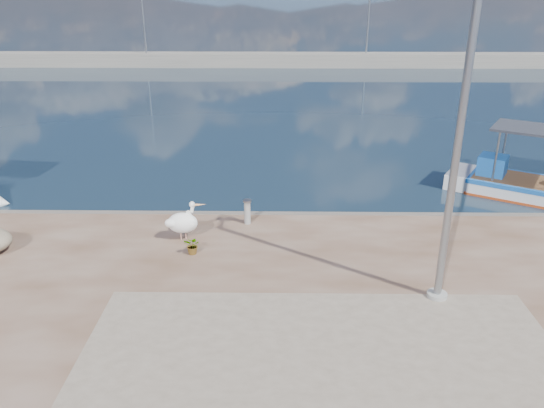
{
  "coord_description": "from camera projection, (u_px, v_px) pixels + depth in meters",
  "views": [
    {
      "loc": [
        0.2,
        -9.68,
        6.86
      ],
      "look_at": [
        0.0,
        3.8,
        1.3
      ],
      "focal_mm": 35.0,
      "sensor_mm": 36.0,
      "label": 1
    }
  ],
  "objects": [
    {
      "name": "breakwater",
      "position": [
        278.0,
        60.0,
        48.3
      ],
      "size": [
        120.0,
        2.2,
        7.5
      ],
      "color": "gray",
      "rests_on": "ground"
    },
    {
      "name": "pelican",
      "position": [
        183.0,
        222.0,
        14.19
      ],
      "size": [
        1.1,
        0.76,
        1.06
      ],
      "rotation": [
        0.0,
        0.0,
        0.38
      ],
      "color": "tan",
      "rests_on": "quay"
    },
    {
      "name": "ground",
      "position": [
        269.0,
        325.0,
        11.56
      ],
      "size": [
        1400.0,
        1400.0,
        0.0
      ],
      "primitive_type": "plane",
      "color": "#162635",
      "rests_on": "ground"
    },
    {
      "name": "bollard_near",
      "position": [
        247.0,
        211.0,
        15.17
      ],
      "size": [
        0.24,
        0.24,
        0.73
      ],
      "color": "gray",
      "rests_on": "quay"
    },
    {
      "name": "lamp_post",
      "position": [
        456.0,
        153.0,
        10.47
      ],
      "size": [
        0.44,
        0.96,
        7.0
      ],
      "color": "gray",
      "rests_on": "quay"
    },
    {
      "name": "boat_right",
      "position": [
        532.0,
        191.0,
        18.5
      ],
      "size": [
        6.06,
        4.72,
        2.85
      ],
      "rotation": [
        0.0,
        0.0,
        -0.55
      ],
      "color": "white",
      "rests_on": "ground"
    },
    {
      "name": "potted_plant",
      "position": [
        193.0,
        245.0,
        13.5
      ],
      "size": [
        0.54,
        0.51,
        0.47
      ],
      "primitive_type": "imported",
      "rotation": [
        0.0,
        0.0,
        -0.4
      ],
      "color": "#33722D",
      "rests_on": "quay"
    }
  ]
}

